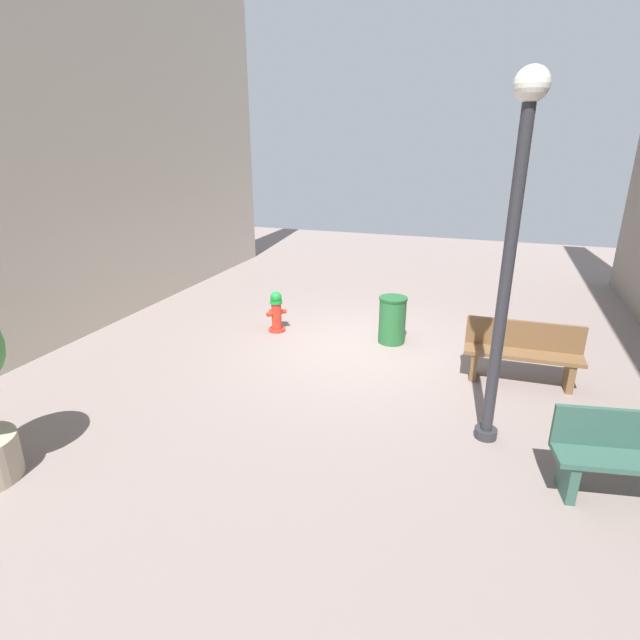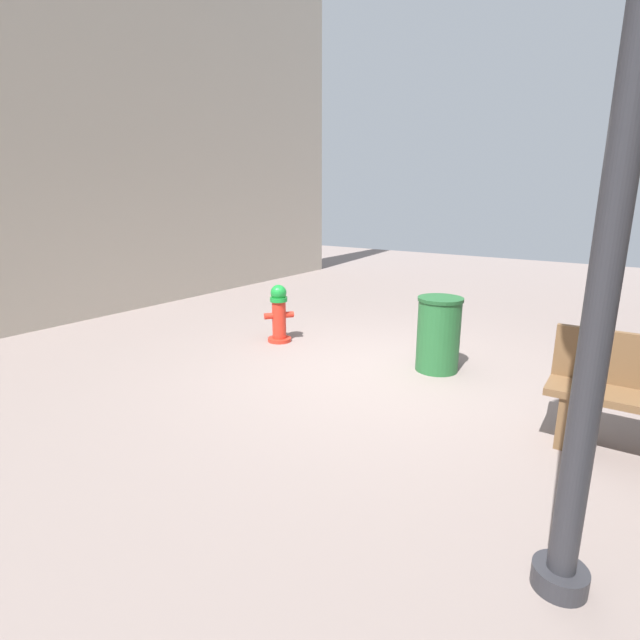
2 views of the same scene
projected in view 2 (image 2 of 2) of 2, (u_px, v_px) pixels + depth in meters
ground_plane at (378, 374)px, 5.56m from camera, size 23.40×23.40×0.00m
fire_hydrant at (279, 313)px, 6.70m from camera, size 0.38×0.38×0.81m
trash_bin at (438, 334)px, 5.57m from camera, size 0.52×0.52×0.87m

